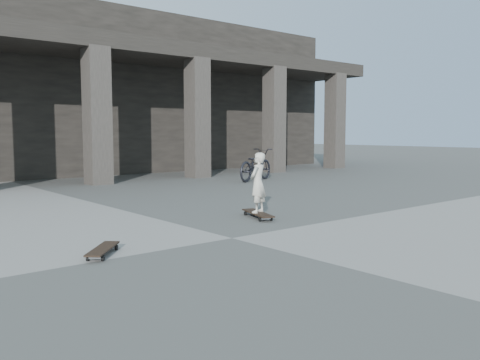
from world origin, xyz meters
TOP-DOWN VIEW (x-y plane):
  - ground at (0.00, 0.00)m, footprint 90.00×90.00m
  - longboard at (1.45, 1.06)m, footprint 0.56×1.03m
  - skateboard_spare at (-1.89, 0.23)m, footprint 0.70×0.74m
  - child at (1.45, 1.06)m, footprint 0.46×0.39m
  - bicycle at (6.03, 6.31)m, footprint 2.04×1.30m

SIDE VIEW (x-z plane):
  - ground at x=0.00m, z-range 0.00..0.00m
  - skateboard_spare at x=-1.89m, z-range 0.03..0.12m
  - longboard at x=1.45m, z-range 0.03..0.13m
  - bicycle at x=6.03m, z-range 0.00..1.01m
  - child at x=1.45m, z-range 0.10..1.18m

